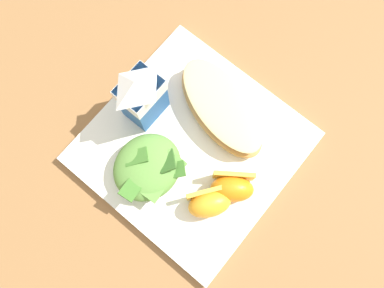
{
  "coord_description": "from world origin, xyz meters",
  "views": [
    {
      "loc": [
        -0.1,
        -0.08,
        0.55
      ],
      "look_at": [
        0.0,
        0.0,
        0.03
      ],
      "focal_mm": 35.14,
      "sensor_mm": 36.0,
      "label": 1
    }
  ],
  "objects_px": {
    "green_salad_pile": "(148,167)",
    "orange_wedge_middle": "(232,188)",
    "white_plate": "(192,147)",
    "orange_wedge_front": "(209,203)",
    "milk_carton": "(140,97)",
    "cheesy_pizza_bread": "(220,106)"
  },
  "relations": [
    {
      "from": "white_plate",
      "to": "cheesy_pizza_bread",
      "type": "distance_m",
      "value": 0.07
    },
    {
      "from": "white_plate",
      "to": "milk_carton",
      "type": "height_order",
      "value": "milk_carton"
    },
    {
      "from": "green_salad_pile",
      "to": "milk_carton",
      "type": "relative_size",
      "value": 0.94
    },
    {
      "from": "green_salad_pile",
      "to": "milk_carton",
      "type": "distance_m",
      "value": 0.1
    },
    {
      "from": "orange_wedge_front",
      "to": "white_plate",
      "type": "bearing_deg",
      "value": 55.1
    },
    {
      "from": "cheesy_pizza_bread",
      "to": "green_salad_pile",
      "type": "bearing_deg",
      "value": 170.89
    },
    {
      "from": "green_salad_pile",
      "to": "milk_carton",
      "type": "height_order",
      "value": "milk_carton"
    },
    {
      "from": "green_salad_pile",
      "to": "orange_wedge_front",
      "type": "height_order",
      "value": "green_salad_pile"
    },
    {
      "from": "cheesy_pizza_bread",
      "to": "orange_wedge_middle",
      "type": "height_order",
      "value": "orange_wedge_middle"
    },
    {
      "from": "white_plate",
      "to": "orange_wedge_front",
      "type": "relative_size",
      "value": 4.02
    },
    {
      "from": "green_salad_pile",
      "to": "orange_wedge_middle",
      "type": "height_order",
      "value": "green_salad_pile"
    },
    {
      "from": "cheesy_pizza_bread",
      "to": "orange_wedge_middle",
      "type": "xyz_separation_m",
      "value": [
        -0.08,
        -0.09,
        0.0
      ]
    },
    {
      "from": "orange_wedge_front",
      "to": "orange_wedge_middle",
      "type": "relative_size",
      "value": 1.0
    },
    {
      "from": "orange_wedge_front",
      "to": "cheesy_pizza_bread",
      "type": "bearing_deg",
      "value": 32.72
    },
    {
      "from": "white_plate",
      "to": "orange_wedge_front",
      "type": "distance_m",
      "value": 0.09
    },
    {
      "from": "orange_wedge_front",
      "to": "orange_wedge_middle",
      "type": "bearing_deg",
      "value": -17.41
    },
    {
      "from": "green_salad_pile",
      "to": "cheesy_pizza_bread",
      "type": "bearing_deg",
      "value": -9.11
    },
    {
      "from": "orange_wedge_middle",
      "to": "white_plate",
      "type": "bearing_deg",
      "value": 80.2
    },
    {
      "from": "cheesy_pizza_bread",
      "to": "orange_wedge_middle",
      "type": "distance_m",
      "value": 0.12
    },
    {
      "from": "milk_carton",
      "to": "green_salad_pile",
      "type": "bearing_deg",
      "value": -135.36
    },
    {
      "from": "green_salad_pile",
      "to": "orange_wedge_middle",
      "type": "distance_m",
      "value": 0.12
    },
    {
      "from": "green_salad_pile",
      "to": "orange_wedge_middle",
      "type": "bearing_deg",
      "value": -64.17
    }
  ]
}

